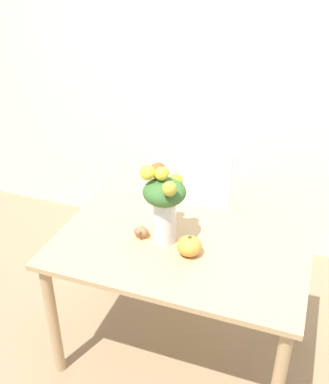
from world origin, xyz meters
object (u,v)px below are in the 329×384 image
at_px(pumpkin, 189,246).
at_px(turkey_figurine, 142,231).
at_px(flower_vase, 164,201).
at_px(dining_chair_near_window, 196,213).

xyz_separation_m(pumpkin, turkey_figurine, (-0.28, 0.06, -0.02)).
xyz_separation_m(flower_vase, dining_chair_near_window, (-0.05, 0.78, -0.55)).
relative_size(turkey_figurine, dining_chair_near_window, 0.12).
bearing_deg(pumpkin, flower_vase, 157.01).
distance_m(flower_vase, pumpkin, 0.26).
distance_m(turkey_figurine, dining_chair_near_window, 0.86).
height_order(turkey_figurine, dining_chair_near_window, dining_chair_near_window).
xyz_separation_m(turkey_figurine, dining_chair_near_window, (0.08, 0.79, -0.34)).
bearing_deg(flower_vase, turkey_figurine, -178.60).
height_order(pumpkin, turkey_figurine, pumpkin).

